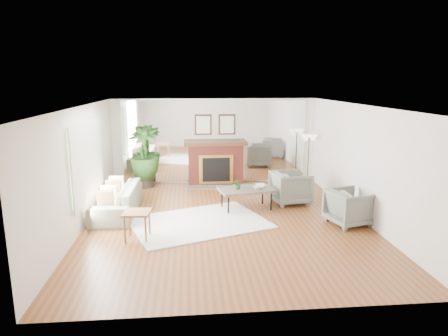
{
  "coord_description": "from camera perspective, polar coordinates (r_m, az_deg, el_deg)",
  "views": [
    {
      "loc": [
        -0.79,
        -8.22,
        3.01
      ],
      "look_at": [
        0.01,
        0.6,
        1.07
      ],
      "focal_mm": 32.0,
      "sensor_mm": 36.0,
      "label": 1
    }
  ],
  "objects": [
    {
      "name": "floor_lamp",
      "position": [
        11.67,
        12.04,
        3.56
      ],
      "size": [
        0.49,
        0.27,
        1.49
      ],
      "color": "black",
      "rests_on": "ground"
    },
    {
      "name": "book",
      "position": [
        9.75,
        4.83,
        -2.48
      ],
      "size": [
        0.28,
        0.32,
        0.02
      ],
      "primitive_type": "imported",
      "rotation": [
        0.0,
        0.0,
        0.3
      ],
      "color": "#9C6C3E",
      "rests_on": "coffee_table"
    },
    {
      "name": "coffee_table",
      "position": [
        9.5,
        3.22,
        -3.19
      ],
      "size": [
        1.39,
        0.98,
        0.51
      ],
      "rotation": [
        0.0,
        0.0,
        0.2
      ],
      "color": "#65584F",
      "rests_on": "ground"
    },
    {
      "name": "sofa",
      "position": [
        9.55,
        -15.0,
        -4.4
      ],
      "size": [
        0.91,
        2.23,
        0.65
      ],
      "primitive_type": "imported",
      "rotation": [
        0.0,
        0.0,
        -1.59
      ],
      "color": "gray",
      "rests_on": "ground"
    },
    {
      "name": "mirror_panel",
      "position": [
        11.85,
        -1.28,
        3.83
      ],
      "size": [
        5.4,
        0.04,
        2.4
      ],
      "primitive_type": "cube",
      "color": "silver",
      "rests_on": "wall_back"
    },
    {
      "name": "wall_left",
      "position": [
        8.69,
        -19.71,
        -0.05
      ],
      "size": [
        0.02,
        7.0,
        2.5
      ],
      "primitive_type": "cube",
      "color": "silver",
      "rests_on": "ground"
    },
    {
      "name": "wall_right",
      "position": [
        9.21,
        19.17,
        0.67
      ],
      "size": [
        0.02,
        7.0,
        2.5
      ],
      "primitive_type": "cube",
      "color": "silver",
      "rests_on": "ground"
    },
    {
      "name": "tabletop_plant",
      "position": [
        9.4,
        2.0,
        -2.23
      ],
      "size": [
        0.28,
        0.25,
        0.27
      ],
      "primitive_type": "imported",
      "rotation": [
        0.0,
        0.0,
        0.19
      ],
      "color": "#2B5720",
      "rests_on": "coffee_table"
    },
    {
      "name": "window_panel",
      "position": [
        9.04,
        -18.96,
        1.12
      ],
      "size": [
        0.04,
        2.4,
        1.5
      ],
      "primitive_type": "cube",
      "color": "#B2E09E",
      "rests_on": "wall_left"
    },
    {
      "name": "fireplace",
      "position": [
        11.74,
        -1.2,
        0.83
      ],
      "size": [
        1.85,
        0.83,
        2.05
      ],
      "color": "maroon",
      "rests_on": "ground"
    },
    {
      "name": "potted_ficus",
      "position": [
        11.58,
        -11.38,
        1.82
      ],
      "size": [
        0.92,
        0.92,
        1.75
      ],
      "color": "black",
      "rests_on": "ground"
    },
    {
      "name": "armchair_back",
      "position": [
        10.1,
        9.52,
        -2.76
      ],
      "size": [
        0.99,
        0.97,
        0.8
      ],
      "primitive_type": "imported",
      "rotation": [
        0.0,
        0.0,
        1.71
      ],
      "color": "slate",
      "rests_on": "ground"
    },
    {
      "name": "armchair_front",
      "position": [
        8.93,
        17.49,
        -5.35
      ],
      "size": [
        1.02,
        1.0,
        0.76
      ],
      "primitive_type": "imported",
      "rotation": [
        0.0,
        0.0,
        1.84
      ],
      "color": "slate",
      "rests_on": "ground"
    },
    {
      "name": "fruit_bowl",
      "position": [
        9.49,
        4.9,
        -2.77
      ],
      "size": [
        0.29,
        0.29,
        0.06
      ],
      "primitive_type": "imported",
      "rotation": [
        0.0,
        0.0,
        -0.17
      ],
      "color": "#9C6C3E",
      "rests_on": "coffee_table"
    },
    {
      "name": "ground",
      "position": [
        8.79,
        0.31,
        -7.65
      ],
      "size": [
        7.0,
        7.0,
        0.0
      ],
      "primitive_type": "plane",
      "color": "brown",
      "rests_on": "ground"
    },
    {
      "name": "side_table",
      "position": [
        7.88,
        -12.33,
        -6.72
      ],
      "size": [
        0.54,
        0.54,
        0.56
      ],
      "rotation": [
        0.0,
        0.0,
        -0.09
      ],
      "color": "#9C6C3E",
      "rests_on": "ground"
    },
    {
      "name": "area_rug",
      "position": [
        8.7,
        -3.62,
        -7.78
      ],
      "size": [
        3.3,
        2.83,
        0.03
      ],
      "primitive_type": "cube",
      "rotation": [
        0.0,
        0.0,
        0.36
      ],
      "color": "white",
      "rests_on": "ground"
    },
    {
      "name": "wall_back",
      "position": [
        11.87,
        -1.29,
        3.85
      ],
      "size": [
        6.0,
        0.02,
        2.5
      ],
      "primitive_type": "cube",
      "color": "silver",
      "rests_on": "ground"
    }
  ]
}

